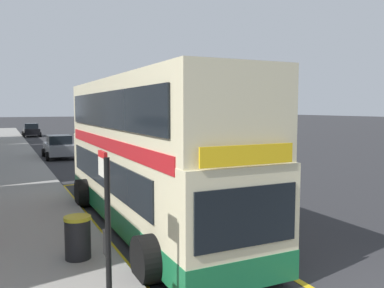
# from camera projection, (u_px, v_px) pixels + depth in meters

# --- Properties ---
(ground_plane) EXTENTS (260.00, 260.00, 0.00)m
(ground_plane) POSITION_uv_depth(u_px,v_px,m) (81.00, 148.00, 35.39)
(ground_plane) COLOR #28282B
(double_decker_bus) EXTENTS (3.17, 11.01, 4.40)m
(double_decker_bus) POSITION_uv_depth(u_px,v_px,m) (146.00, 157.00, 12.03)
(double_decker_bus) COLOR beige
(double_decker_bus) RESTS_ON ground
(bus_bay_markings) EXTENTS (3.09, 14.43, 0.01)m
(bus_bay_markings) POSITION_uv_depth(u_px,v_px,m) (144.00, 222.00, 12.45)
(bus_bay_markings) COLOR gold
(bus_bay_markings) RESTS_ON ground
(bus_stop_sign) EXTENTS (0.09, 0.51, 2.74)m
(bus_stop_sign) POSITION_uv_depth(u_px,v_px,m) (107.00, 225.00, 6.18)
(bus_stop_sign) COLOR black
(bus_stop_sign) RESTS_ON pavement_near
(parked_car_grey_across) EXTENTS (2.09, 4.20, 1.62)m
(parked_car_grey_across) POSITION_uv_depth(u_px,v_px,m) (59.00, 147.00, 28.24)
(parked_car_grey_across) COLOR slate
(parked_car_grey_across) RESTS_ON ground
(parked_car_white_distant) EXTENTS (2.09, 4.20, 1.62)m
(parked_car_white_distant) POSITION_uv_depth(u_px,v_px,m) (137.00, 137.00, 37.20)
(parked_car_white_distant) COLOR silver
(parked_car_white_distant) RESTS_ON ground
(parked_car_black_far) EXTENTS (2.09, 4.20, 1.62)m
(parked_car_black_far) POSITION_uv_depth(u_px,v_px,m) (31.00, 130.00, 49.33)
(parked_car_black_far) COLOR black
(parked_car_black_far) RESTS_ON ground
(litter_bin) EXTENTS (0.60, 0.60, 0.97)m
(litter_bin) POSITION_uv_depth(u_px,v_px,m) (78.00, 237.00, 9.03)
(litter_bin) COLOR black
(litter_bin) RESTS_ON pavement_near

